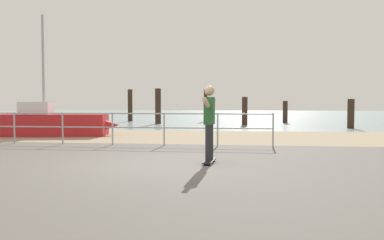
{
  "coord_description": "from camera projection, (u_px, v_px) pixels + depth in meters",
  "views": [
    {
      "loc": [
        1.83,
        -7.91,
        1.35
      ],
      "look_at": [
        0.59,
        2.0,
        0.9
      ],
      "focal_mm": 35.05,
      "sensor_mm": 36.0,
      "label": 1
    }
  ],
  "objects": [
    {
      "name": "groyne_post_3",
      "position": [
        245.0,
        111.0,
        22.54
      ],
      "size": [
        0.33,
        0.33,
        1.72
      ],
      "primitive_type": "cylinder",
      "color": "#332319",
      "rests_on": "ground"
    },
    {
      "name": "skateboard",
      "position": [
        209.0,
        161.0,
        8.3
      ],
      "size": [
        0.26,
        0.81,
        0.08
      ],
      "color": "black",
      "rests_on": "ground"
    },
    {
      "name": "groyne_post_0",
      "position": [
        130.0,
        105.0,
        27.47
      ],
      "size": [
        0.34,
        0.34,
        2.35
      ],
      "primitive_type": "cylinder",
      "color": "#332319",
      "rests_on": "ground"
    },
    {
      "name": "groyne_post_5",
      "position": [
        351.0,
        114.0,
        19.74
      ],
      "size": [
        0.35,
        0.35,
        1.57
      ],
      "primitive_type": "cylinder",
      "color": "#332319",
      "rests_on": "ground"
    },
    {
      "name": "railing_fence",
      "position": [
        112.0,
        124.0,
        11.93
      ],
      "size": [
        10.12,
        0.05,
        1.05
      ],
      "color": "#9EA0A5",
      "rests_on": "ground"
    },
    {
      "name": "groyne_post_2",
      "position": [
        206.0,
        106.0,
        27.35
      ],
      "size": [
        0.27,
        0.27,
        2.34
      ],
      "primitive_type": "cylinder",
      "color": "#332319",
      "rests_on": "ground"
    },
    {
      "name": "skateboarder",
      "position": [
        209.0,
        118.0,
        8.26
      ],
      "size": [
        0.23,
        1.45,
        1.65
      ],
      "color": "#26262B",
      "rests_on": "skateboard"
    },
    {
      "name": "ground_plane",
      "position": [
        142.0,
        174.0,
        7.14
      ],
      "size": [
        24.0,
        10.0,
        0.04
      ],
      "primitive_type": "cube",
      "color": "#605B56",
      "rests_on": "ground"
    },
    {
      "name": "beach_strip",
      "position": [
        193.0,
        137.0,
        15.07
      ],
      "size": [
        24.0,
        6.0,
        0.04
      ],
      "primitive_type": "cube",
      "color": "tan",
      "rests_on": "ground"
    },
    {
      "name": "sailboat",
      "position": [
        56.0,
        123.0,
        15.29
      ],
      "size": [
        5.06,
        2.13,
        4.91
      ],
      "color": "#B21E23",
      "rests_on": "ground"
    },
    {
      "name": "sea_surface",
      "position": [
        222.0,
        115.0,
        42.83
      ],
      "size": [
        72.0,
        50.0,
        0.04
      ],
      "primitive_type": "cube",
      "color": "#849EA3",
      "rests_on": "ground"
    },
    {
      "name": "groyne_post_1",
      "position": [
        158.0,
        106.0,
        24.08
      ],
      "size": [
        0.37,
        0.37,
        2.29
      ],
      "primitive_type": "cylinder",
      "color": "#332319",
      "rests_on": "ground"
    },
    {
      "name": "groyne_post_4",
      "position": [
        285.0,
        112.0,
        25.25
      ],
      "size": [
        0.32,
        0.32,
        1.5
      ],
      "primitive_type": "cylinder",
      "color": "#332319",
      "rests_on": "ground"
    }
  ]
}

